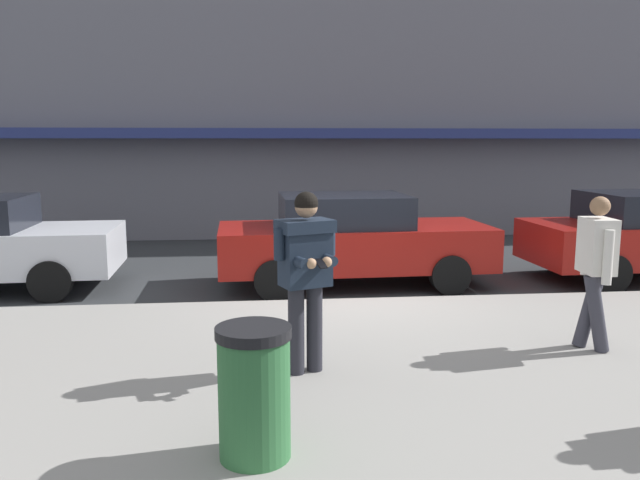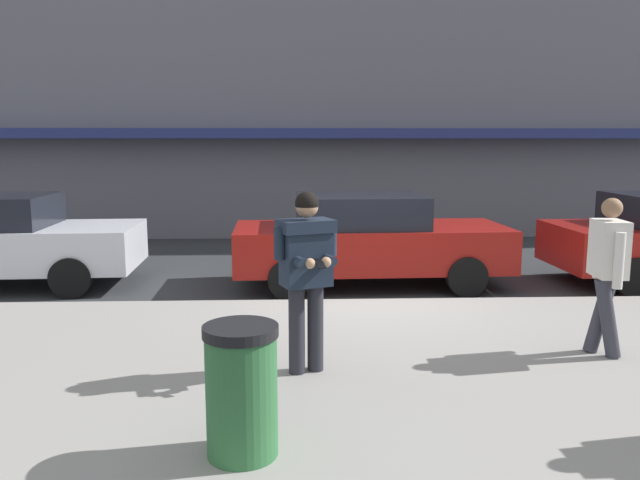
# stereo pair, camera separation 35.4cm
# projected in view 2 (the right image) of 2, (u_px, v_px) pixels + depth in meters

# --- Properties ---
(ground_plane) EXTENTS (80.00, 80.00, 0.00)m
(ground_plane) POSITION_uv_depth(u_px,v_px,m) (366.00, 305.00, 9.32)
(ground_plane) COLOR #2B2D30
(sidewalk) EXTENTS (32.00, 5.30, 0.14)m
(sidewalk) POSITION_uv_depth(u_px,v_px,m) (492.00, 367.00, 6.54)
(sidewalk) COLOR gray
(sidewalk) RESTS_ON ground
(curb_paint_line) EXTENTS (28.00, 0.12, 0.01)m
(curb_paint_line) POSITION_uv_depth(u_px,v_px,m) (432.00, 303.00, 9.41)
(curb_paint_line) COLOR silver
(curb_paint_line) RESTS_ON ground
(storefront_facade) EXTENTS (28.00, 4.70, 11.93)m
(storefront_facade) POSITION_uv_depth(u_px,v_px,m) (370.00, 9.00, 16.81)
(storefront_facade) COLOR slate
(storefront_facade) RESTS_ON ground
(parked_sedan_mid) EXTENTS (4.56, 2.04, 1.54)m
(parked_sedan_mid) POSITION_uv_depth(u_px,v_px,m) (368.00, 239.00, 10.43)
(parked_sedan_mid) COLOR maroon
(parked_sedan_mid) RESTS_ON ground
(man_texting_on_phone) EXTENTS (0.61, 0.65, 1.81)m
(man_texting_on_phone) POSITION_uv_depth(u_px,v_px,m) (306.00, 263.00, 6.05)
(man_texting_on_phone) COLOR #23232B
(man_texting_on_phone) RESTS_ON sidewalk
(pedestrian_in_light_coat) EXTENTS (0.35, 0.60, 1.70)m
(pedestrian_in_light_coat) POSITION_uv_depth(u_px,v_px,m) (608.00, 267.00, 6.58)
(pedestrian_in_light_coat) COLOR #33333D
(pedestrian_in_light_coat) RESTS_ON sidewalk
(trash_bin) EXTENTS (0.55, 0.55, 0.98)m
(trash_bin) POSITION_uv_depth(u_px,v_px,m) (242.00, 390.00, 4.51)
(trash_bin) COLOR #2D6638
(trash_bin) RESTS_ON sidewalk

